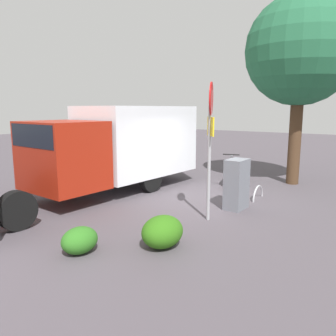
{
  "coord_description": "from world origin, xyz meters",
  "views": [
    {
      "loc": [
        8.69,
        4.63,
        2.69
      ],
      "look_at": [
        0.77,
        -0.84,
        0.99
      ],
      "focal_mm": 36.02,
      "sensor_mm": 36.0,
      "label": 1
    }
  ],
  "objects_px": {
    "motorcycle": "(233,171)",
    "utility_cabinet": "(237,184)",
    "box_truck_near": "(116,144)",
    "stop_sign": "(210,130)",
    "bike_rack_hoop": "(258,199)",
    "street_tree": "(301,51)"
  },
  "relations": [
    {
      "from": "box_truck_near",
      "to": "stop_sign",
      "type": "height_order",
      "value": "stop_sign"
    },
    {
      "from": "box_truck_near",
      "to": "motorcycle",
      "type": "xyz_separation_m",
      "value": [
        -2.92,
        2.82,
        -1.04
      ]
    },
    {
      "from": "bike_rack_hoop",
      "to": "street_tree",
      "type": "bearing_deg",
      "value": 174.55
    },
    {
      "from": "bike_rack_hoop",
      "to": "stop_sign",
      "type": "bearing_deg",
      "value": -7.22
    },
    {
      "from": "box_truck_near",
      "to": "stop_sign",
      "type": "xyz_separation_m",
      "value": [
        0.93,
        3.88,
        0.64
      ]
    },
    {
      "from": "box_truck_near",
      "to": "utility_cabinet",
      "type": "height_order",
      "value": "box_truck_near"
    },
    {
      "from": "motorcycle",
      "to": "street_tree",
      "type": "bearing_deg",
      "value": 116.91
    },
    {
      "from": "box_truck_near",
      "to": "bike_rack_hoop",
      "type": "height_order",
      "value": "box_truck_near"
    },
    {
      "from": "street_tree",
      "to": "utility_cabinet",
      "type": "relative_size",
      "value": 4.8
    },
    {
      "from": "motorcycle",
      "to": "utility_cabinet",
      "type": "height_order",
      "value": "utility_cabinet"
    },
    {
      "from": "utility_cabinet",
      "to": "bike_rack_hoop",
      "type": "relative_size",
      "value": 1.6
    },
    {
      "from": "stop_sign",
      "to": "street_tree",
      "type": "relative_size",
      "value": 0.51
    },
    {
      "from": "box_truck_near",
      "to": "stop_sign",
      "type": "distance_m",
      "value": 4.04
    },
    {
      "from": "motorcycle",
      "to": "utility_cabinet",
      "type": "distance_m",
      "value": 2.87
    },
    {
      "from": "box_truck_near",
      "to": "street_tree",
      "type": "relative_size",
      "value": 1.15
    },
    {
      "from": "utility_cabinet",
      "to": "bike_rack_hoop",
      "type": "distance_m",
      "value": 1.46
    },
    {
      "from": "motorcycle",
      "to": "stop_sign",
      "type": "height_order",
      "value": "stop_sign"
    },
    {
      "from": "utility_cabinet",
      "to": "street_tree",
      "type": "bearing_deg",
      "value": 174.13
    },
    {
      "from": "utility_cabinet",
      "to": "motorcycle",
      "type": "bearing_deg",
      "value": -154.56
    },
    {
      "from": "motorcycle",
      "to": "bike_rack_hoop",
      "type": "distance_m",
      "value": 1.97
    },
    {
      "from": "motorcycle",
      "to": "box_truck_near",
      "type": "bearing_deg",
      "value": -59.19
    },
    {
      "from": "stop_sign",
      "to": "street_tree",
      "type": "xyz_separation_m",
      "value": [
        -5.35,
        0.59,
        2.42
      ]
    }
  ]
}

